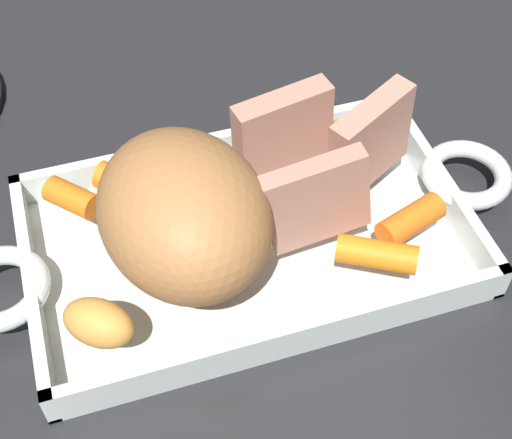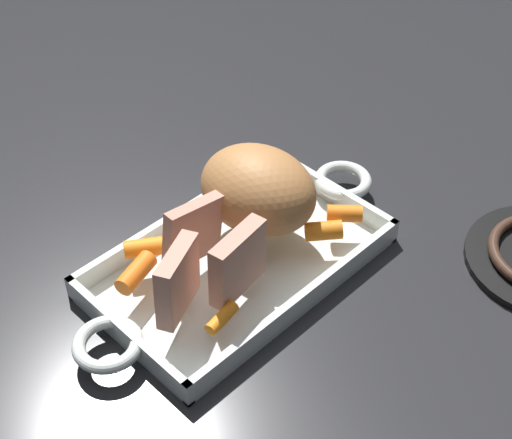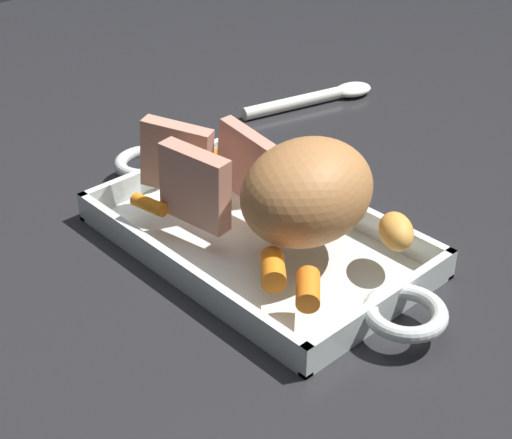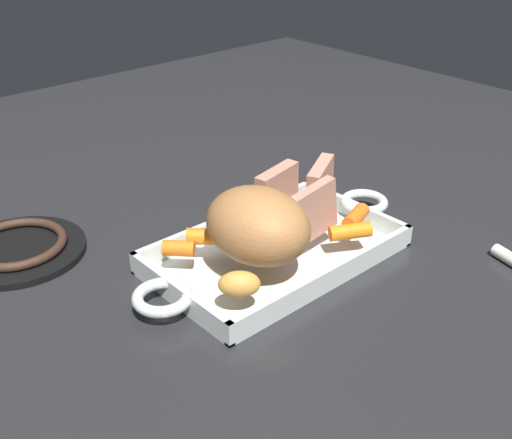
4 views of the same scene
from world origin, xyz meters
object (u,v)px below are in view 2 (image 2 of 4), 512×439
Objects in this scene: baby_carrot_southeast at (344,214)px; roast_slice_outer at (238,263)px; roast_slice_thin at (193,232)px; baby_carrot_center_left at (136,273)px; pork_roast at (258,189)px; baby_carrot_northeast at (150,247)px; baby_carrot_short at (222,318)px; roast_slice_thick at (178,281)px; roasting_dish at (239,261)px; baby_carrot_long at (324,231)px; potato_near_roast at (271,166)px.

roast_slice_outer is at bearing 176.11° from baby_carrot_southeast.
roast_slice_thin reaches higher than baby_carrot_center_left.
pork_roast reaches higher than roast_slice_outer.
baby_carrot_northeast is at bearing 149.07° from baby_carrot_southeast.
pork_roast is 0.18m from baby_carrot_short.
baby_carrot_northeast is (0.03, 0.09, -0.03)m from roast_slice_thick.
roast_slice_thick is 0.24m from baby_carrot_southeast.
roast_slice_outer is (-0.10, -0.06, -0.01)m from pork_roast.
baby_carrot_northeast is (-0.04, 0.11, -0.03)m from roast_slice_outer.
roasting_dish is 0.11m from baby_carrot_long.
baby_carrot_short is at bearing -115.48° from roast_slice_thin.
roasting_dish is 0.13m from baby_carrot_center_left.
pork_roast reaches higher than baby_carrot_southeast.
roast_slice_thin is (-0.05, 0.03, 0.06)m from roasting_dish.
roast_slice_thin is 0.99× the size of roast_slice_thick.
baby_carrot_center_left is 0.27m from baby_carrot_southeast.
roast_slice_thin reaches higher than baby_carrot_southeast.
baby_carrot_short reaches higher than roasting_dish.
potato_near_roast reaches higher than roasting_dish.
pork_roast reaches higher than roasting_dish.
roast_slice_outer reaches higher than baby_carrot_southeast.
baby_carrot_southeast is (0.04, 0.00, -0.00)m from baby_carrot_long.
pork_roast is at bearing 13.15° from roast_slice_thick.
baby_carrot_center_left is at bearing 102.53° from baby_carrot_short.
baby_carrot_short is (-0.14, -0.09, -0.04)m from pork_roast.
roast_slice_thin is at bearing 154.03° from baby_carrot_southeast.
roast_slice_thin is 1.49× the size of potato_near_roast.
pork_roast reaches higher than roast_slice_thick.
baby_carrot_short is 0.18m from baby_carrot_long.
roasting_dish is 0.09m from roast_slice_outer.
baby_carrot_center_left reaches higher than roasting_dish.
baby_carrot_northeast is (-0.03, 0.04, -0.03)m from roast_slice_thin.
baby_carrot_southeast is at bearing -22.67° from baby_carrot_center_left.
roast_slice_thin is 1.44× the size of baby_carrot_center_left.
baby_carrot_northeast is 0.21m from potato_near_roast.
baby_carrot_southeast is (0.24, -0.04, -0.03)m from roast_slice_thick.
potato_near_roast is at bearing 5.31° from baby_carrot_center_left.
pork_roast is 0.10m from roast_slice_thin.
roast_slice_thick is 1.83× the size of baby_carrot_southeast.
baby_carrot_southeast is (0.25, -0.10, -0.00)m from baby_carrot_center_left.
baby_carrot_southeast is (0.13, -0.06, 0.03)m from roasting_dish.
baby_carrot_short is (-0.05, -0.10, -0.03)m from roast_slice_thin.
roast_slice_outer is at bearing -22.68° from roast_slice_thick.
baby_carrot_center_left is (-0.07, 0.09, -0.03)m from roast_slice_outer.
pork_roast reaches higher than baby_carrot_center_left.
roast_slice_outer is 0.12m from baby_carrot_northeast.
roasting_dish is 5.94× the size of roast_slice_thick.
potato_near_roast is at bearing 20.28° from roast_slice_thick.
roasting_dish is at bearing -31.70° from roast_slice_thin.
baby_carrot_center_left is at bearing 152.62° from baby_carrot_long.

